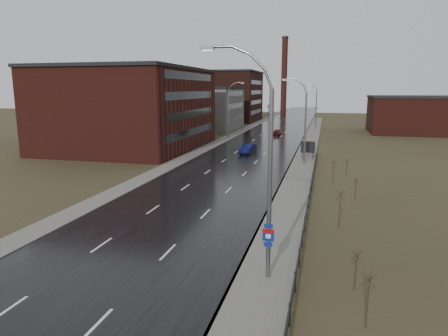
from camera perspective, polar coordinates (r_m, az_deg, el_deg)
The scene contains 26 objects.
ground at distance 23.26m, azimuth -17.32°, elevation -14.73°, with size 320.00×320.00×0.00m, color #2D2819.
road at distance 79.11m, azimuth 5.91°, elevation 3.93°, with size 14.00×300.00×0.06m, color black.
sidewalk_right at distance 53.64m, azimuth 11.05°, elevation 0.38°, with size 3.20×180.00×0.18m, color #595651.
curb_right at distance 53.74m, azimuth 9.43°, elevation 0.46°, with size 0.16×180.00×0.18m, color slate.
sidewalk_left at distance 80.70m, azimuth 0.13°, elevation 4.15°, with size 2.40×260.00×0.12m, color #595651.
warehouse_near at distance 70.60m, azimuth -13.18°, elevation 8.31°, with size 22.44×28.56×13.50m.
warehouse_mid at distance 100.17m, azimuth -2.82°, elevation 8.50°, with size 16.32×20.40×10.50m.
warehouse_far at distance 130.29m, azimuth -1.03°, elevation 10.24°, with size 26.52×24.48×15.50m.
building_right at distance 101.58m, azimuth 25.19°, elevation 6.93°, with size 18.36×16.32×8.50m.
smokestack at distance 168.64m, azimuth 8.59°, elevation 12.97°, with size 2.70×2.70×30.70m.
streetlight_main at distance 20.24m, azimuth 5.69°, elevation -0.00°, with size 3.91×0.29×12.11m.
streetlight_right_mid at distance 53.88m, azimuth 11.24°, elevation 6.60°, with size 3.36×0.28×11.35m.
streetlight_left at distance 82.01m, azimuth 0.82°, elevation 8.32°, with size 3.36×0.28×11.35m.
streetlight_right_far at distance 107.76m, azimuth 12.89°, elevation 8.74°, with size 3.36×0.28×11.35m.
guardrail at distance 37.15m, azimuth 12.15°, elevation -3.49°, with size 0.10×53.05×1.10m.
shrub_a at distance 18.67m, azimuth 19.85°, elevation -17.07°, with size 0.59×0.63×2.52m.
shrub_b at distance 21.63m, azimuth 18.30°, elevation -13.53°, with size 0.51×0.53×2.13m.
shrub_c at distance 30.01m, azimuth 16.19°, elevation -5.52°, with size 0.69×0.73×2.94m.
shrub_d at distance 38.39m, azimuth 18.27°, elevation -2.72°, with size 0.50×0.52×2.08m.
shrub_e at distance 43.81m, azimuth 15.34°, elevation -0.46°, with size 0.63×0.66×2.66m.
shrub_f at distance 49.02m, azimuth 17.09°, elevation 0.22°, with size 0.47×0.50×1.98m.
billboard at distance 58.04m, azimuth 11.89°, elevation 2.86°, with size 1.98×0.17×2.70m.
traffic_light_left at distance 139.11m, azimuth 6.35°, elevation 8.93°, with size 0.58×2.73×5.30m.
traffic_light_right at distance 137.79m, azimuth 13.02°, elevation 8.69°, with size 0.58×2.73×5.30m.
car_near at distance 62.40m, azimuth 3.45°, elevation 2.71°, with size 1.62×4.65×1.53m, color #0C103D.
car_far at distance 89.12m, azimuth 7.62°, elevation 5.10°, with size 1.50×3.73×1.27m, color #500D11.
Camera 1 is at (11.41, -17.65, 9.98)m, focal length 32.00 mm.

